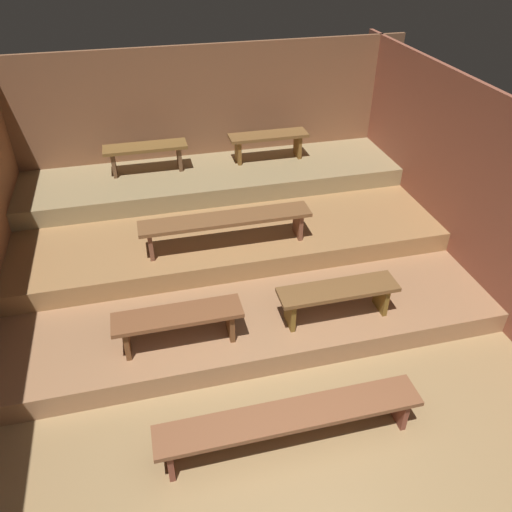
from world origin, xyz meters
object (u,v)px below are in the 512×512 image
(bench_upper_left, at_px, (146,152))
(bench_upper_right, at_px, (268,140))
(bench_floor_center, at_px, (290,419))
(bench_lower_left, at_px, (178,320))
(bench_middle_center, at_px, (226,222))
(bench_lower_right, at_px, (338,294))

(bench_upper_left, height_order, bench_upper_right, same)
(bench_floor_center, height_order, bench_upper_left, bench_upper_left)
(bench_floor_center, xyz_separation_m, bench_lower_left, (-0.80, 1.21, 0.23))
(bench_floor_center, height_order, bench_middle_center, bench_middle_center)
(bench_lower_left, height_order, bench_lower_right, same)
(bench_lower_right, xyz_separation_m, bench_upper_right, (0.05, 3.05, 0.51))
(bench_lower_left, relative_size, bench_lower_right, 1.00)
(bench_lower_left, height_order, bench_upper_left, bench_upper_left)
(bench_lower_right, xyz_separation_m, bench_upper_left, (-1.73, 3.05, 0.51))
(bench_upper_right, bearing_deg, bench_middle_center, -119.28)
(bench_upper_left, bearing_deg, bench_middle_center, -65.89)
(bench_middle_center, relative_size, bench_upper_left, 1.77)
(bench_upper_right, bearing_deg, bench_upper_left, 180.00)
(bench_upper_left, bearing_deg, bench_floor_center, -78.74)
(bench_upper_left, bearing_deg, bench_lower_right, -60.37)
(bench_middle_center, relative_size, bench_upper_right, 1.77)
(bench_lower_left, xyz_separation_m, bench_middle_center, (0.74, 1.28, 0.27))
(bench_lower_left, xyz_separation_m, bench_lower_right, (1.68, 0.00, 0.00))
(bench_lower_left, height_order, bench_middle_center, bench_middle_center)
(bench_middle_center, bearing_deg, bench_floor_center, -88.72)
(bench_lower_right, relative_size, bench_upper_right, 1.10)
(bench_floor_center, relative_size, bench_lower_right, 1.82)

